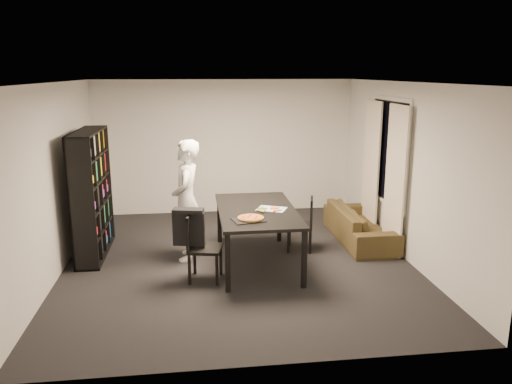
{
  "coord_description": "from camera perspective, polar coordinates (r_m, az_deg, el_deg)",
  "views": [
    {
      "loc": [
        -0.62,
        -6.96,
        2.74
      ],
      "look_at": [
        0.27,
        -0.02,
        1.05
      ],
      "focal_mm": 35.0,
      "sensor_mm": 36.0,
      "label": 1
    }
  ],
  "objects": [
    {
      "name": "chair_left",
      "position": [
        6.73,
        -6.6,
        -5.75
      ],
      "size": [
        0.5,
        0.5,
        0.92
      ],
      "rotation": [
        0.0,
        0.0,
        1.37
      ],
      "color": "black",
      "rests_on": "room"
    },
    {
      "name": "pepperoni_pizza",
      "position": [
        6.64,
        -0.6,
        -2.98
      ],
      "size": [
        0.35,
        0.35,
        0.03
      ],
      "rotation": [
        0.0,
        0.0,
        0.03
      ],
      "color": "olive",
      "rests_on": "dining_table"
    },
    {
      "name": "curtain_right",
      "position": [
        8.77,
        13.01,
        2.79
      ],
      "size": [
        0.03,
        0.7,
        2.25
      ],
      "primitive_type": "cube",
      "color": "beige",
      "rests_on": "room"
    },
    {
      "name": "dining_table",
      "position": [
        7.18,
        0.1,
        -2.52
      ],
      "size": [
        1.1,
        1.97,
        0.82
      ],
      "color": "black",
      "rests_on": "room"
    },
    {
      "name": "chair_right",
      "position": [
        7.83,
        5.63,
        -3.27
      ],
      "size": [
        0.47,
        0.47,
        0.84
      ],
      "rotation": [
        0.0,
        0.0,
        -1.82
      ],
      "color": "black",
      "rests_on": "room"
    },
    {
      "name": "bookshelf",
      "position": [
        7.91,
        -18.26,
        -0.18
      ],
      "size": [
        0.35,
        1.5,
        1.9
      ],
      "primitive_type": "cube",
      "color": "black",
      "rests_on": "room"
    },
    {
      "name": "curtain_left",
      "position": [
        7.82,
        15.61,
        1.35
      ],
      "size": [
        0.03,
        0.7,
        2.25
      ],
      "primitive_type": "cube",
      "color": "beige",
      "rests_on": "room"
    },
    {
      "name": "window_frame",
      "position": [
        8.26,
        14.9,
        4.5
      ],
      "size": [
        0.03,
        1.52,
        1.72
      ],
      "primitive_type": "cube",
      "color": "white",
      "rests_on": "room"
    },
    {
      "name": "person",
      "position": [
        7.41,
        -7.95,
        -0.97
      ],
      "size": [
        0.48,
        0.68,
        1.79
      ],
      "primitive_type": "imported",
      "rotation": [
        0.0,
        0.0,
        -1.64
      ],
      "color": "white",
      "rests_on": "room"
    },
    {
      "name": "draped_jacket",
      "position": [
        6.68,
        -7.71,
        -3.82
      ],
      "size": [
        0.43,
        0.25,
        0.51
      ],
      "rotation": [
        0.0,
        0.0,
        1.37
      ],
      "color": "black",
      "rests_on": "chair_left"
    },
    {
      "name": "window_pane",
      "position": [
        8.26,
        14.93,
        4.5
      ],
      "size": [
        0.02,
        1.4,
        1.6
      ],
      "primitive_type": "cube",
      "color": "black",
      "rests_on": "room"
    },
    {
      "name": "baking_tray",
      "position": [
        6.62,
        -0.9,
        -3.21
      ],
      "size": [
        0.46,
        0.41,
        0.01
      ],
      "primitive_type": "cube",
      "rotation": [
        0.0,
        0.0,
        0.24
      ],
      "color": "black",
      "rests_on": "dining_table"
    },
    {
      "name": "pizza_slices",
      "position": [
        7.1,
        1.4,
        -1.97
      ],
      "size": [
        0.42,
        0.37,
        0.01
      ],
      "primitive_type": null,
      "rotation": [
        0.0,
        0.0,
        0.18
      ],
      "color": "#B57938",
      "rests_on": "dining_table"
    },
    {
      "name": "kitchen_towel",
      "position": [
        7.15,
        1.79,
        -1.96
      ],
      "size": [
        0.49,
        0.44,
        0.01
      ],
      "primitive_type": "cube",
      "rotation": [
        0.0,
        0.0,
        -0.43
      ],
      "color": "silver",
      "rests_on": "dining_table"
    },
    {
      "name": "sofa",
      "position": [
        8.46,
        11.77,
        -3.64
      ],
      "size": [
        0.74,
        1.89,
        0.55
      ],
      "primitive_type": "imported",
      "rotation": [
        0.0,
        0.0,
        1.57
      ],
      "color": "#392E17",
      "rests_on": "room"
    },
    {
      "name": "room",
      "position": [
        7.13,
        -2.14,
        1.92
      ],
      "size": [
        5.01,
        5.51,
        2.61
      ],
      "color": "black",
      "rests_on": "ground"
    }
  ]
}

